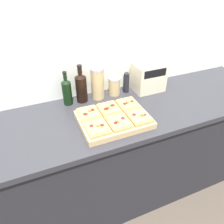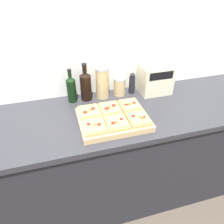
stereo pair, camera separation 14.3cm
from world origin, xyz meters
name	(u,v)px [view 1 (the left image)]	position (x,y,z in m)	size (l,w,h in m)	color
ground_plane	(130,220)	(0.00, 0.00, 0.00)	(12.00, 12.00, 0.00)	#4C4238
wall_back	(97,47)	(0.00, 0.67, 1.25)	(6.00, 0.06, 2.50)	silver
kitchen_counter	(115,156)	(0.00, 0.32, 0.45)	(2.63, 0.67, 0.89)	#232328
cutting_board	(114,119)	(-0.06, 0.22, 0.91)	(0.45, 0.34, 0.04)	tan
pizza_slice_back_left	(89,113)	(-0.20, 0.30, 0.95)	(0.13, 0.15, 0.05)	tan
pizza_slice_back_center	(109,109)	(-0.06, 0.30, 0.95)	(0.13, 0.15, 0.06)	tan
pizza_slice_back_right	(128,104)	(0.09, 0.30, 0.95)	(0.13, 0.15, 0.05)	tan
pizza_slice_front_left	(97,128)	(-0.20, 0.14, 0.95)	(0.13, 0.15, 0.05)	tan
pizza_slice_front_center	(119,122)	(-0.06, 0.14, 0.95)	(0.13, 0.15, 0.05)	tan
pizza_slice_front_right	(139,117)	(0.09, 0.14, 0.95)	(0.13, 0.15, 0.06)	tan
olive_oil_bottle	(67,91)	(-0.28, 0.56, 1.00)	(0.07, 0.07, 0.26)	black
wine_bottle	(81,87)	(-0.17, 0.56, 1.01)	(0.08, 0.08, 0.29)	black
grain_jar_tall	(98,83)	(-0.05, 0.56, 1.02)	(0.10, 0.10, 0.25)	tan
grain_jar_short	(114,86)	(0.09, 0.56, 0.97)	(0.09, 0.09, 0.14)	tan
pepper_mill	(126,82)	(0.19, 0.56, 0.98)	(0.05, 0.05, 0.17)	black
toaster_oven	(148,77)	(0.38, 0.53, 1.01)	(0.26, 0.19, 0.22)	beige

